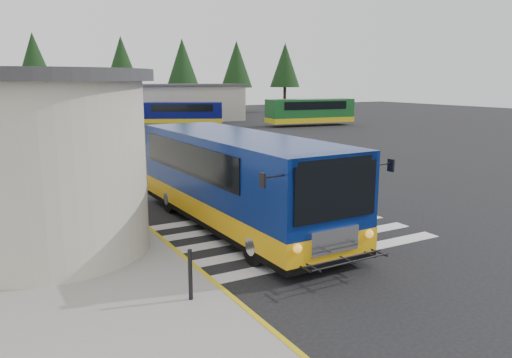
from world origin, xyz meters
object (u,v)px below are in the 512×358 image
bollard (190,275)px  transit_bus (238,184)px  pedestrian_b (49,233)px  far_bus_a (183,113)px  pedestrian_a (113,228)px  far_bus_b (310,111)px

bollard → transit_bus: bearing=52.9°
pedestrian_b → far_bus_a: (17.53, 36.35, 0.31)m
pedestrian_b → far_bus_a: 40.36m
pedestrian_b → bollard: size_ratio=1.61×
pedestrian_a → pedestrian_b: (-1.43, 0.48, -0.04)m
pedestrian_a → bollard: bearing=-172.7°
transit_bus → far_bus_a: bearing=70.5°
far_bus_a → far_bus_b: 13.11m
transit_bus → far_bus_a: transit_bus is taller
pedestrian_b → far_bus_b: bearing=129.5°
transit_bus → bollard: 5.86m
transit_bus → pedestrian_a: (-4.37, -1.72, -0.36)m
pedestrian_a → far_bus_b: bearing=-51.4°
transit_bus → far_bus_b: size_ratio=1.14×
transit_bus → far_bus_a: 37.02m
far_bus_b → pedestrian_b: bearing=143.0°
transit_bus → pedestrian_b: transit_bus is taller
far_bus_b → transit_bus: bearing=148.1°
far_bus_a → far_bus_b: size_ratio=0.87×
far_bus_a → pedestrian_b: bearing=-179.7°
pedestrian_a → bollard: pedestrian_a is taller
bollard → far_bus_a: bearing=69.0°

